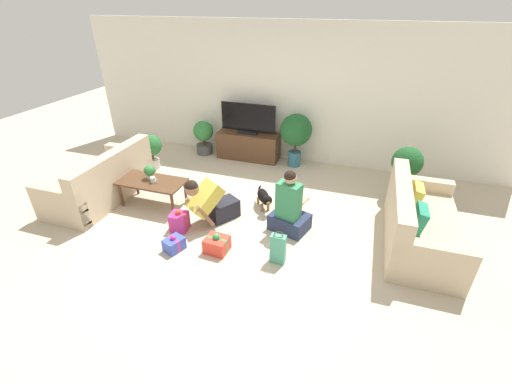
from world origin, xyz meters
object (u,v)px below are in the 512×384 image
Objects in this scene: sofa_right at (418,225)px; mug at (153,180)px; sofa_left at (102,182)px; gift_bag_a at (278,249)px; tv_console at (248,146)px; person_kneeling at (211,202)px; dog at (264,197)px; gift_box_c at (174,244)px; gift_box_a at (217,244)px; coffee_table at (152,183)px; tabletop_plant at (149,171)px; tv at (248,120)px; potted_plant_back_right at (296,132)px; potted_plant_corner_right at (407,165)px; person_sitting at (289,210)px; potted_plant_corner_left at (151,148)px; gift_box_b at (179,221)px.

mug is (-3.86, -0.26, 0.17)m from sofa_right.
gift_bag_a is at bearing 78.55° from sofa_left.
person_kneeling is (0.25, -2.37, 0.07)m from tv_console.
sofa_right reaches higher than person_kneeling.
person_kneeling reaches higher than tv_console.
dog reaches higher than gift_box_c.
gift_box_a is 1.60m from mug.
tabletop_plant is at bearing 129.87° from coffee_table.
tv reaches higher than gift_box_c.
gift_box_a is (-0.38, -2.91, -0.59)m from potted_plant_back_right.
coffee_table is at bearing -158.71° from potted_plant_corner_right.
tv_console reaches higher than gift_box_c.
person_sitting is 3.15× the size of gift_box_c.
potted_plant_corner_left is 2.28m from person_kneeling.
person_sitting is 2.29m from tabletop_plant.
potted_plant_corner_left is (-1.60, -1.03, -0.38)m from tv.
tv is 4.98× the size of tabletop_plant.
gift_box_b is at bearing -92.27° from tv_console.
gift_bag_a is at bearing 7.34° from person_kneeling.
tv reaches higher than gift_bag_a.
potted_plant_corner_left reaches higher than gift_box_a.
potted_plant_corner_left is 0.84× the size of person_kneeling.
sofa_right is 4.77m from potted_plant_corner_left.
gift_bag_a is (1.41, -2.92, -0.07)m from tv_console.
dog is (2.63, 0.50, -0.08)m from sofa_left.
potted_plant_back_right is 2.99m from gift_box_a.
potted_plant_corner_left is 1.37× the size of dog.
sofa_left is 1.27m from potted_plant_corner_left.
mug is at bearing 93.24° from sofa_left.
dog is (-0.09, -1.74, -0.48)m from potted_plant_back_right.
dog is at bearing -16.88° from potted_plant_corner_left.
potted_plant_corner_left is 1.57× the size of gift_bag_a.
tabletop_plant is (0.84, 0.16, 0.25)m from sofa_left.
person_kneeling is (-0.72, -2.32, -0.34)m from potted_plant_back_right.
dog is 1.34m from gift_box_b.
gift_box_a is at bearing 111.74° from sofa_right.
mug is at bearing 93.80° from sofa_right.
gift_box_a is 0.76m from gift_box_b.
tv is 3.10m from gift_box_a.
tv_console is 2.90× the size of gift_bag_a.
potted_plant_corner_left is 2.19× the size of gift_box_a.
coffee_table is 2.35m from tv_console.
tabletop_plant is (0.70, -1.09, 0.12)m from potted_plant_corner_left.
sofa_left reaches higher than potted_plant_corner_left.
coffee_table reaches higher than gift_box_a.
sofa_right is 1.29m from potted_plant_corner_right.
person_kneeling reaches higher than gift_box_a.
tv_console is (-3.08, 1.97, -0.02)m from sofa_right.
potted_plant_corner_left is (-4.67, 0.94, 0.14)m from sofa_right.
dog is at bearing 100.71° from sofa_left.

